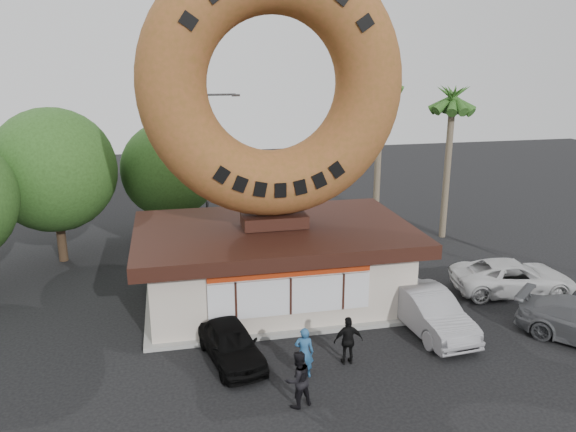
% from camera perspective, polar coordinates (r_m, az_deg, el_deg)
% --- Properties ---
extents(ground, '(90.00, 90.00, 0.00)m').
position_cam_1_polar(ground, '(18.82, 2.26, -16.06)').
color(ground, black).
rests_on(ground, ground).
extents(donut_shop, '(11.20, 7.20, 3.80)m').
position_cam_1_polar(donut_shop, '(23.29, -1.38, -4.65)').
color(donut_shop, beige).
rests_on(donut_shop, ground).
extents(giant_donut, '(10.23, 2.61, 10.23)m').
position_cam_1_polar(giant_donut, '(21.82, -1.51, 13.20)').
color(giant_donut, brown).
rests_on(giant_donut, donut_shop).
extents(tree_west, '(6.00, 6.00, 7.65)m').
position_cam_1_polar(tree_west, '(29.41, -22.73, 4.32)').
color(tree_west, '#473321').
rests_on(tree_west, ground).
extents(tree_mid, '(5.20, 5.20, 6.63)m').
position_cam_1_polar(tree_mid, '(30.99, -11.92, 4.60)').
color(tree_mid, '#473321').
rests_on(tree_mid, ground).
extents(palm_near, '(2.60, 2.60, 9.75)m').
position_cam_1_polar(palm_near, '(31.65, 9.46, 12.98)').
color(palm_near, '#726651').
rests_on(palm_near, ground).
extents(palm_far, '(2.60, 2.60, 8.75)m').
position_cam_1_polar(palm_far, '(31.82, 16.37, 10.90)').
color(palm_far, '#726651').
rests_on(palm_far, ground).
extents(street_lamp, '(2.11, 0.20, 8.00)m').
position_cam_1_polar(street_lamp, '(31.97, -8.14, 5.97)').
color(street_lamp, '#59595E').
rests_on(street_lamp, ground).
extents(person_left, '(0.71, 0.55, 1.70)m').
position_cam_1_polar(person_left, '(18.46, 1.65, -13.67)').
color(person_left, '#23507F').
rests_on(person_left, ground).
extents(person_center, '(1.04, 0.93, 1.76)m').
position_cam_1_polar(person_center, '(17.06, 1.00, -16.26)').
color(person_center, black).
rests_on(person_center, ground).
extents(person_right, '(1.01, 0.46, 1.69)m').
position_cam_1_polar(person_right, '(19.24, 6.15, -12.47)').
color(person_right, black).
rests_on(person_right, ground).
extents(car_black, '(2.30, 4.09, 1.31)m').
position_cam_1_polar(car_black, '(19.50, -5.82, -12.67)').
color(car_black, black).
rests_on(car_black, ground).
extents(car_silver, '(2.07, 4.86, 1.56)m').
position_cam_1_polar(car_silver, '(21.92, 14.08, -9.33)').
color(car_silver, gray).
rests_on(car_silver, ground).
extents(car_white, '(5.52, 3.21, 1.45)m').
position_cam_1_polar(car_white, '(26.34, 21.89, -5.78)').
color(car_white, silver).
rests_on(car_white, ground).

